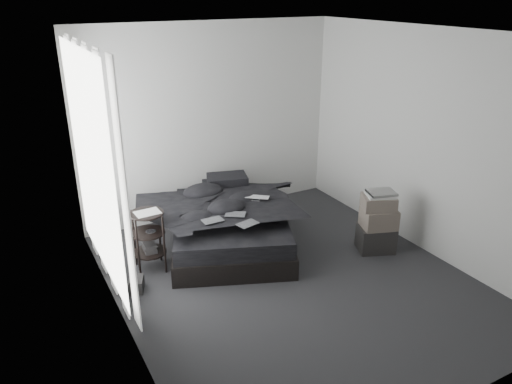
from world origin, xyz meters
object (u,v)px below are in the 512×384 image
box_lower (376,238)px  side_stand (149,241)px  bed (230,236)px  laptop (257,194)px

box_lower → side_stand: bearing=161.0°
bed → laptop: (0.33, -0.08, 0.54)m
laptop → side_stand: size_ratio=0.42×
side_stand → box_lower: side_stand is taller
bed → side_stand: bearing=-154.6°
side_stand → box_lower: size_ratio=1.65×
laptop → box_lower: (1.18, -0.86, -0.51)m
side_stand → laptop: bearing=-0.8°
bed → side_stand: side_stand is taller
side_stand → bed: bearing=3.6°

